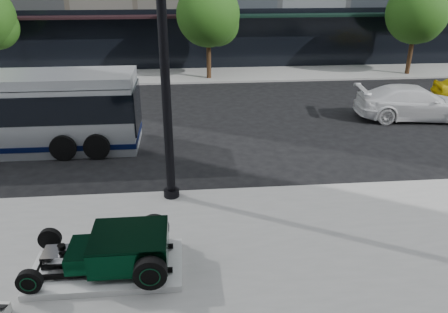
{
  "coord_description": "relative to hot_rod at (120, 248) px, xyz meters",
  "views": [
    {
      "loc": [
        -0.58,
        -14.15,
        6.55
      ],
      "look_at": [
        0.56,
        -1.94,
        1.2
      ],
      "focal_mm": 35.0,
      "sensor_mm": 36.0,
      "label": 1
    }
  ],
  "objects": [
    {
      "name": "lamppost",
      "position": [
        1.07,
        3.44,
        3.4
      ],
      "size": [
        0.47,
        0.47,
        8.61
      ],
      "color": "black",
      "rests_on": "sidewalk_near"
    },
    {
      "name": "hot_rod",
      "position": [
        0.0,
        0.0,
        0.0
      ],
      "size": [
        3.22,
        2.0,
        0.81
      ],
      "color": "black",
      "rests_on": "display_plinth"
    },
    {
      "name": "sidewalk_far",
      "position": [
        2.15,
        19.76,
        -0.64
      ],
      "size": [
        70.0,
        4.0,
        0.12
      ],
      "primitive_type": "cube",
      "color": "gray",
      "rests_on": "ground"
    },
    {
      "name": "display_plinth",
      "position": [
        -0.33,
        0.0,
        -0.5
      ],
      "size": [
        3.4,
        1.8,
        0.15
      ],
      "primitive_type": "cube",
      "color": "silver",
      "rests_on": "sidewalk_near"
    },
    {
      "name": "street_trees",
      "position": [
        3.3,
        18.83,
        3.07
      ],
      "size": [
        29.8,
        3.8,
        5.7
      ],
      "color": "black",
      "rests_on": "sidewalk_far"
    },
    {
      "name": "white_sedan",
      "position": [
        12.14,
        10.21,
        0.07
      ],
      "size": [
        5.51,
        2.74,
        1.54
      ],
      "primitive_type": "imported",
      "rotation": [
        0.0,
        0.0,
        1.46
      ],
      "color": "white",
      "rests_on": "ground"
    },
    {
      "name": "ground",
      "position": [
        2.15,
        5.76,
        -0.7
      ],
      "size": [
        120.0,
        120.0,
        0.0
      ],
      "primitive_type": "plane",
      "color": "black",
      "rests_on": "ground"
    }
  ]
}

